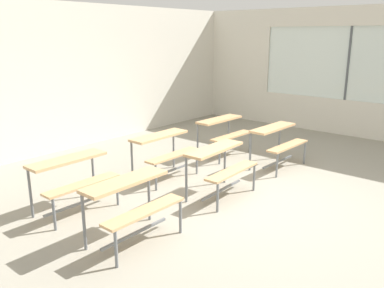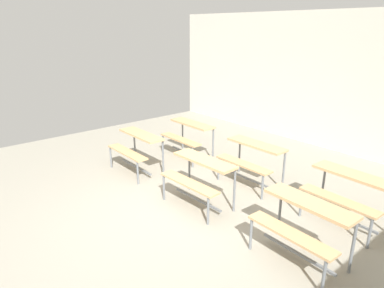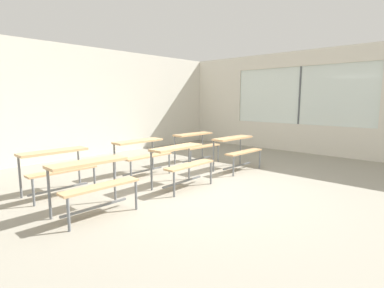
{
  "view_description": "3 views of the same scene",
  "coord_description": "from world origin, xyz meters",
  "px_view_note": "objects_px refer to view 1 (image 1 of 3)",
  "views": [
    {
      "loc": [
        -4.6,
        -2.85,
        2.38
      ],
      "look_at": [
        -0.02,
        1.04,
        0.71
      ],
      "focal_mm": 37.29,
      "sensor_mm": 36.0,
      "label": 1
    },
    {
      "loc": [
        3.59,
        -2.73,
        2.66
      ],
      "look_at": [
        -0.78,
        0.96,
        0.71
      ],
      "focal_mm": 32.35,
      "sensor_mm": 36.0,
      "label": 2
    },
    {
      "loc": [
        -3.8,
        -3.3,
        1.6
      ],
      "look_at": [
        0.93,
        1.11,
        0.62
      ],
      "focal_mm": 28.0,
      "sensor_mm": 36.0,
      "label": 3
    }
  ],
  "objects_px": {
    "desk_bench_r0c0": "(132,196)",
    "desk_bench_r1c0": "(73,172)",
    "desk_bench_r0c2": "(278,137)",
    "desk_bench_r1c1": "(164,146)",
    "desk_bench_r1c2": "(224,128)",
    "desk_bench_r0c1": "(220,160)"
  },
  "relations": [
    {
      "from": "desk_bench_r1c2",
      "to": "desk_bench_r0c2",
      "type": "bearing_deg",
      "value": -85.56
    },
    {
      "from": "desk_bench_r1c0",
      "to": "desk_bench_r1c1",
      "type": "relative_size",
      "value": 1.0
    },
    {
      "from": "desk_bench_r0c0",
      "to": "desk_bench_r1c0",
      "type": "bearing_deg",
      "value": 88.63
    },
    {
      "from": "desk_bench_r0c0",
      "to": "desk_bench_r0c2",
      "type": "height_order",
      "value": "same"
    },
    {
      "from": "desk_bench_r0c1",
      "to": "desk_bench_r1c2",
      "type": "distance_m",
      "value": 2.1
    },
    {
      "from": "desk_bench_r0c2",
      "to": "desk_bench_r1c1",
      "type": "distance_m",
      "value": 2.11
    },
    {
      "from": "desk_bench_r0c2",
      "to": "desk_bench_r1c0",
      "type": "xyz_separation_m",
      "value": [
        -3.51,
        1.19,
        0.0
      ]
    },
    {
      "from": "desk_bench_r0c0",
      "to": "desk_bench_r0c2",
      "type": "distance_m",
      "value": 3.54
    },
    {
      "from": "desk_bench_r0c2",
      "to": "desk_bench_r1c1",
      "type": "height_order",
      "value": "same"
    },
    {
      "from": "desk_bench_r1c0",
      "to": "desk_bench_r1c2",
      "type": "distance_m",
      "value": 3.46
    },
    {
      "from": "desk_bench_r0c1",
      "to": "desk_bench_r0c2",
      "type": "xyz_separation_m",
      "value": [
        1.78,
        0.02,
        0.0
      ]
    },
    {
      "from": "desk_bench_r1c1",
      "to": "desk_bench_r1c2",
      "type": "bearing_deg",
      "value": 0.16
    },
    {
      "from": "desk_bench_r0c0",
      "to": "desk_bench_r1c1",
      "type": "height_order",
      "value": "same"
    },
    {
      "from": "desk_bench_r0c1",
      "to": "desk_bench_r1c1",
      "type": "distance_m",
      "value": 1.19
    },
    {
      "from": "desk_bench_r0c2",
      "to": "desk_bench_r1c0",
      "type": "distance_m",
      "value": 3.71
    },
    {
      "from": "desk_bench_r0c1",
      "to": "desk_bench_r0c2",
      "type": "distance_m",
      "value": 1.78
    },
    {
      "from": "desk_bench_r0c2",
      "to": "desk_bench_r1c1",
      "type": "xyz_separation_m",
      "value": [
        -1.76,
        1.17,
        0.0
      ]
    },
    {
      "from": "desk_bench_r0c1",
      "to": "desk_bench_r0c2",
      "type": "bearing_deg",
      "value": -1.52
    },
    {
      "from": "desk_bench_r0c1",
      "to": "desk_bench_r1c0",
      "type": "bearing_deg",
      "value": 142.72
    },
    {
      "from": "desk_bench_r1c2",
      "to": "desk_bench_r1c1",
      "type": "bearing_deg",
      "value": -177.96
    },
    {
      "from": "desk_bench_r1c0",
      "to": "desk_bench_r1c2",
      "type": "xyz_separation_m",
      "value": [
        3.46,
        -0.01,
        0.0
      ]
    },
    {
      "from": "desk_bench_r0c1",
      "to": "desk_bench_r0c2",
      "type": "height_order",
      "value": "same"
    }
  ]
}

